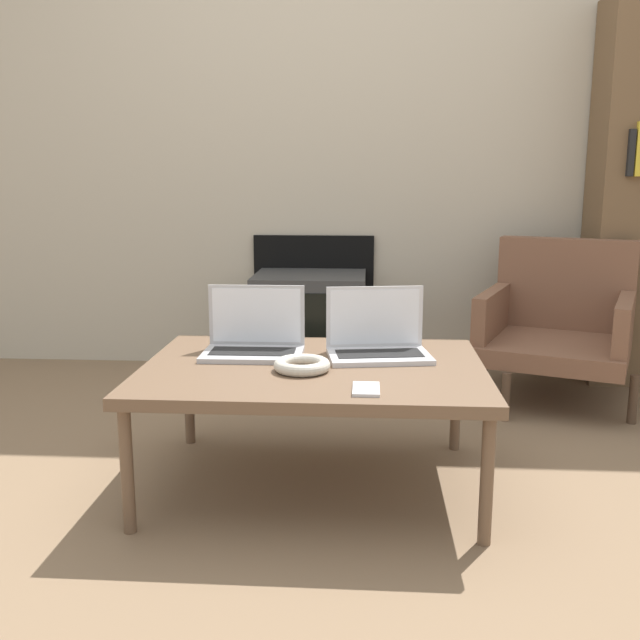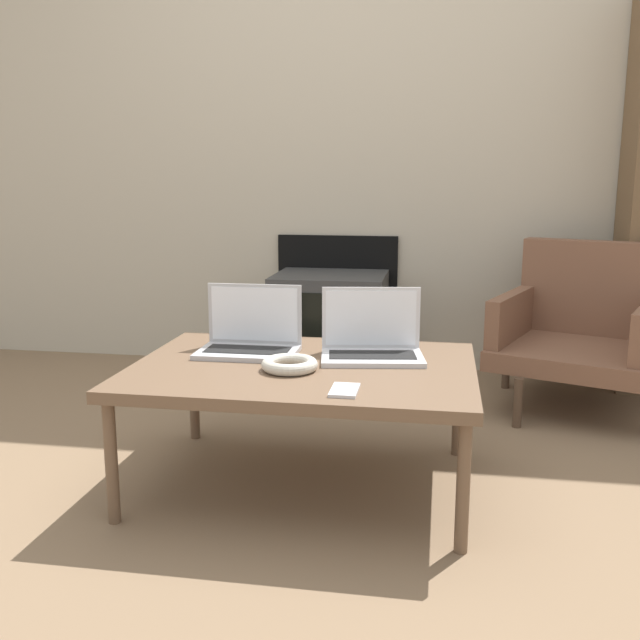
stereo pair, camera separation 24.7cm
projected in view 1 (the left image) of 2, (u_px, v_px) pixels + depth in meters
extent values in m
plane|color=#7A6047|center=(307.00, 520.00, 2.04)|extent=(14.00, 14.00, 0.00)
cube|color=#B7AD99|center=(337.00, 108.00, 3.51)|extent=(7.00, 0.06, 2.60)
cube|color=black|center=(314.00, 301.00, 3.67)|extent=(0.61, 0.03, 0.67)
cube|color=brown|center=(313.00, 370.00, 2.20)|extent=(1.05, 0.76, 0.04)
cylinder|color=brown|center=(127.00, 471.00, 1.94)|extent=(0.04, 0.04, 0.36)
cylinder|color=brown|center=(487.00, 481.00, 1.87)|extent=(0.04, 0.04, 0.36)
cylinder|color=brown|center=(189.00, 396.00, 2.60)|extent=(0.04, 0.04, 0.36)
cylinder|color=brown|center=(456.00, 401.00, 2.54)|extent=(0.04, 0.04, 0.36)
cube|color=#B2B2B7|center=(253.00, 354.00, 2.30)|extent=(0.32, 0.21, 0.02)
cube|color=black|center=(253.00, 351.00, 2.29)|extent=(0.27, 0.12, 0.00)
cube|color=#B2B2B7|center=(257.00, 315.00, 2.37)|extent=(0.32, 0.01, 0.20)
cube|color=white|center=(256.00, 315.00, 2.37)|extent=(0.29, 0.01, 0.18)
cube|color=silver|center=(379.00, 356.00, 2.27)|extent=(0.35, 0.26, 0.02)
cube|color=black|center=(379.00, 353.00, 2.27)|extent=(0.29, 0.16, 0.00)
cube|color=silver|center=(375.00, 317.00, 2.35)|extent=(0.32, 0.06, 0.20)
cube|color=white|center=(375.00, 317.00, 2.34)|extent=(0.29, 0.05, 0.18)
torus|color=beige|center=(302.00, 365.00, 2.12)|extent=(0.17, 0.17, 0.04)
cube|color=silver|center=(366.00, 389.00, 1.93)|extent=(0.07, 0.12, 0.01)
cube|color=#383838|center=(310.00, 326.00, 3.45)|extent=(0.53, 0.45, 0.51)
cube|color=black|center=(306.00, 337.00, 3.23)|extent=(0.43, 0.01, 0.40)
cube|color=brown|center=(554.00, 348.00, 3.07)|extent=(0.79, 0.81, 0.08)
cube|color=brown|center=(566.00, 284.00, 3.26)|extent=(0.59, 0.31, 0.41)
cube|color=brown|center=(493.00, 312.00, 3.16)|extent=(0.27, 0.55, 0.20)
cube|color=brown|center=(624.00, 322.00, 2.93)|extent=(0.27, 0.55, 0.20)
cylinder|color=#4C3828|center=(505.00, 397.00, 2.86)|extent=(0.04, 0.04, 0.20)
cylinder|color=#4C3828|center=(633.00, 399.00, 2.82)|extent=(0.04, 0.04, 0.20)
cylinder|color=#4C3828|center=(484.00, 363.00, 3.38)|extent=(0.04, 0.04, 0.20)
cylinder|color=#4C3828|center=(592.00, 365.00, 3.35)|extent=(0.04, 0.04, 0.20)
cube|color=black|center=(631.00, 153.00, 3.11)|extent=(0.03, 0.02, 0.20)
cube|color=gold|center=(639.00, 149.00, 3.11)|extent=(0.03, 0.02, 0.23)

